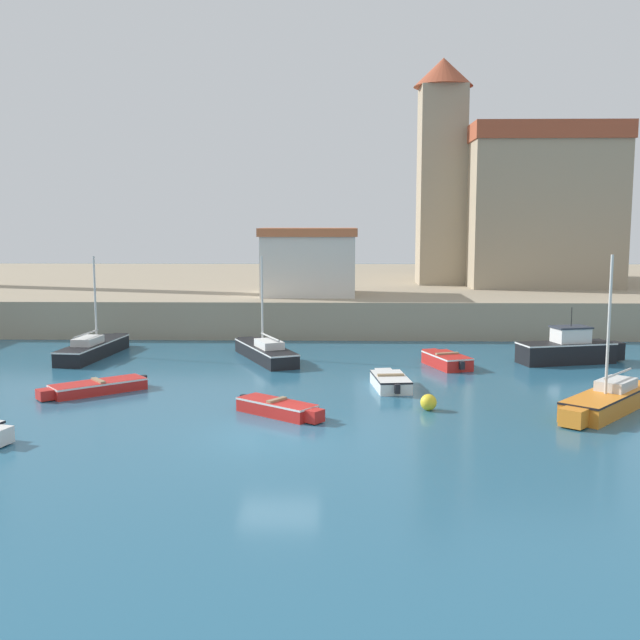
{
  "coord_description": "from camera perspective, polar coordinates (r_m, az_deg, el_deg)",
  "views": [
    {
      "loc": [
        1.81,
        -22.52,
        6.63
      ],
      "look_at": [
        0.97,
        12.96,
        2.0
      ],
      "focal_mm": 42.0,
      "sensor_mm": 36.0,
      "label": 1
    }
  ],
  "objects": [
    {
      "name": "dinghy_white_8",
      "position": [
        30.38,
        5.36,
        -4.65
      ],
      "size": [
        1.56,
        3.43,
        0.6
      ],
      "color": "white",
      "rests_on": "ground"
    },
    {
      "name": "harbor_shed_near_wharf",
      "position": [
        46.73,
        -0.86,
        4.51
      ],
      "size": [
        5.93,
        5.46,
        4.13
      ],
      "color": "silver",
      "rests_on": "quay_seawall"
    },
    {
      "name": "mooring_buoy",
      "position": [
        26.99,
        8.27,
        -6.22
      ],
      "size": [
        0.59,
        0.59,
        0.59
      ],
      "primitive_type": "sphere",
      "color": "yellow",
      "rests_on": "ground"
    },
    {
      "name": "quay_seawall",
      "position": [
        62.04,
        -0.31,
        2.3
      ],
      "size": [
        120.0,
        40.0,
        2.16
      ],
      "primitive_type": "cube",
      "color": "gray",
      "rests_on": "ground"
    },
    {
      "name": "ground_plane",
      "position": [
        23.55,
        -3.14,
        -8.93
      ],
      "size": [
        200.0,
        200.0,
        0.0
      ],
      "primitive_type": "plane",
      "color": "#28607F"
    },
    {
      "name": "sailboat_black_7",
      "position": [
        38.84,
        -16.85,
        -2.04
      ],
      "size": [
        1.98,
        6.68,
        5.0
      ],
      "color": "black",
      "rests_on": "ground"
    },
    {
      "name": "dinghy_red_2",
      "position": [
        26.1,
        -3.18,
        -6.67
      ],
      "size": [
        3.2,
        2.73,
        0.57
      ],
      "color": "red",
      "rests_on": "ground"
    },
    {
      "name": "dinghy_red_6",
      "position": [
        30.66,
        -16.71,
        -4.89
      ],
      "size": [
        3.81,
        3.35,
        0.53
      ],
      "color": "red",
      "rests_on": "ground"
    },
    {
      "name": "sailboat_orange_0",
      "position": [
        28.47,
        21.13,
        -5.64
      ],
      "size": [
        4.8,
        5.32,
        5.55
      ],
      "color": "orange",
      "rests_on": "ground"
    },
    {
      "name": "motorboat_black_3",
      "position": [
        37.49,
        18.44,
        -2.13
      ],
      "size": [
        5.31,
        2.53,
        2.66
      ],
      "color": "black",
      "rests_on": "ground"
    },
    {
      "name": "church",
      "position": [
        58.69,
        14.85,
        8.57
      ],
      "size": [
        14.03,
        14.83,
        16.07
      ],
      "color": "gray",
      "rests_on": "quay_seawall"
    },
    {
      "name": "dinghy_red_9",
      "position": [
        35.19,
        9.55,
        -2.99
      ],
      "size": [
        2.13,
        3.48,
        0.67
      ],
      "color": "red",
      "rests_on": "ground"
    },
    {
      "name": "sailboat_black_5",
      "position": [
        36.54,
        -4.22,
        -2.36
      ],
      "size": [
        3.64,
        6.35,
        5.02
      ],
      "color": "black",
      "rests_on": "ground"
    }
  ]
}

